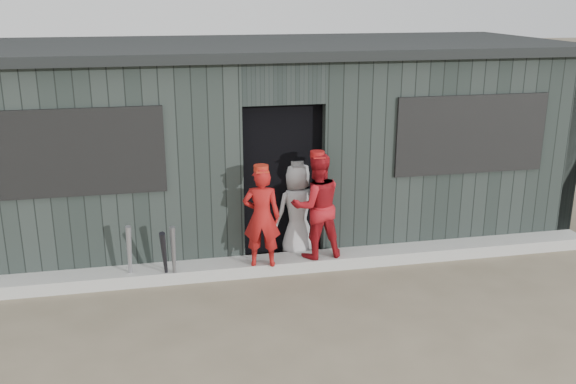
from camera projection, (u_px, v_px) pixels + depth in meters
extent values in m
plane|color=#6A5E49|center=(326.00, 344.00, 6.20)|extent=(80.00, 80.00, 0.00)
cube|color=#A9AAA4|center=(288.00, 263.00, 7.88)|extent=(8.00, 0.36, 0.15)
cone|color=#94939B|center=(130.00, 256.00, 7.34)|extent=(0.10, 0.20, 0.76)
cone|color=slate|center=(174.00, 256.00, 7.34)|extent=(0.07, 0.16, 0.74)
cone|color=black|center=(165.00, 258.00, 7.31)|extent=(0.10, 0.33, 0.72)
imported|color=#A41514|center=(262.00, 217.00, 7.48)|extent=(0.49, 0.38, 1.20)
imported|color=#A4141B|center=(317.00, 206.00, 7.72)|extent=(0.67, 0.54, 1.30)
imported|color=#B6B6B6|center=(297.00, 211.00, 8.08)|extent=(0.72, 0.61, 1.26)
cube|color=black|center=(264.00, 144.00, 9.12)|extent=(7.60, 2.70, 2.20)
cube|color=#29312E|center=(91.00, 176.00, 7.35)|extent=(3.50, 0.20, 2.50)
cube|color=#272F2C|center=(454.00, 156.00, 8.23)|extent=(3.50, 0.20, 2.50)
cube|color=#262D2B|center=(283.00, 83.00, 7.50)|extent=(1.00, 0.20, 0.50)
cube|color=#262E2B|center=(513.00, 129.00, 9.86)|extent=(0.20, 3.00, 2.50)
cube|color=#262D2A|center=(249.00, 122.00, 10.41)|extent=(8.00, 0.20, 2.50)
cube|color=black|center=(262.00, 46.00, 8.71)|extent=(8.30, 3.30, 0.12)
cube|color=black|center=(74.00, 153.00, 7.12)|extent=(2.00, 0.04, 1.00)
cube|color=black|center=(472.00, 135.00, 8.06)|extent=(2.00, 0.04, 1.00)
cube|color=black|center=(258.00, 149.00, 8.16)|extent=(0.20, 0.20, 0.90)
cube|color=black|center=(279.00, 153.00, 8.20)|extent=(0.27, 0.24, 0.93)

